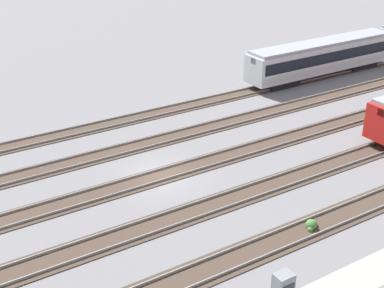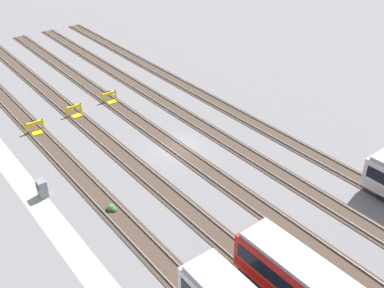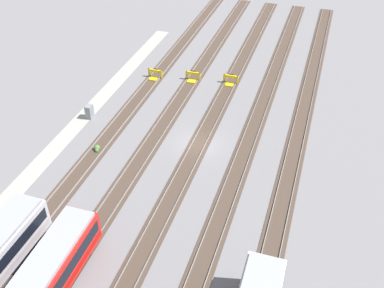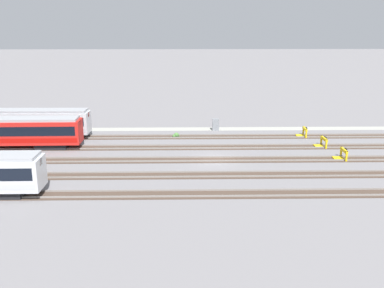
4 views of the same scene
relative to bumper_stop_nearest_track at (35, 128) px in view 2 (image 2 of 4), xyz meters
name	(u,v)px [view 2 (image 2 of 4)]	position (x,y,z in m)	size (l,w,h in m)	color
ground_plane	(177,149)	(12.15, 9.99, -0.51)	(400.00, 400.00, 0.00)	slate
service_walkway	(40,205)	(12.15, -4.48, -0.51)	(54.00, 2.00, 0.01)	#9E9E93
rail_track_nearest	(88,185)	(12.15, 0.01, -0.47)	(90.00, 2.23, 0.21)	#47382D
rail_track_near_inner	(135,166)	(12.15, 5.00, -0.47)	(90.00, 2.24, 0.21)	#47382D
rail_track_middle	(177,149)	(12.15, 9.99, -0.47)	(90.00, 2.24, 0.21)	#47382D
rail_track_far_inner	(215,133)	(12.15, 14.98, -0.47)	(90.00, 2.23, 0.21)	#47382D
rail_track_farthest	(248,120)	(12.15, 19.97, -0.47)	(90.00, 2.23, 0.21)	#47382D
bumper_stop_nearest_track	(35,128)	(0.00, 0.00, 0.00)	(1.38, 2.01, 1.22)	gold
bumper_stop_near_inner_track	(74,111)	(-0.96, 5.01, 0.00)	(1.37, 2.01, 1.22)	gold
bumper_stop_middle_track	(110,98)	(-1.62, 9.99, 0.00)	(1.36, 2.00, 1.22)	gold
electrical_cabinet	(42,188)	(11.09, -3.70, 0.29)	(0.90, 0.73, 1.60)	gray
weed_clump	(111,208)	(16.47, 0.00, -0.27)	(0.92, 0.70, 0.64)	#4C7F3D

